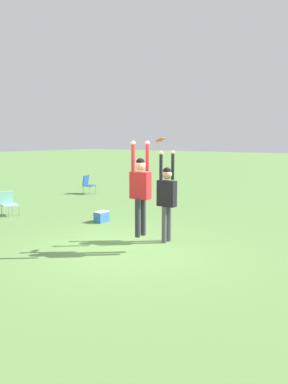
{
  "coord_description": "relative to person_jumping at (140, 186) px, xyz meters",
  "views": [
    {
      "loc": [
        -6.6,
        -5.31,
        2.57
      ],
      "look_at": [
        0.46,
        -0.03,
        1.3
      ],
      "focal_mm": 35.0,
      "sensor_mm": 36.0,
      "label": 1
    }
  ],
  "objects": [
    {
      "name": "frisbee",
      "position": [
        0.55,
        -0.15,
        1.01
      ],
      "size": [
        0.23,
        0.22,
        0.11
      ],
      "color": "#E04C23"
    },
    {
      "name": "person_jumping",
      "position": [
        0.0,
        0.0,
        0.0
      ],
      "size": [
        0.62,
        0.47,
        2.13
      ],
      "rotation": [
        0.0,
        0.0,
        1.6
      ],
      "color": "#2D2D38",
      "rests_on": "ground_plane"
    },
    {
      "name": "cooler_box",
      "position": [
        1.79,
        2.88,
        -1.36
      ],
      "size": [
        0.42,
        0.3,
        0.34
      ],
      "color": "#336BB7",
      "rests_on": "ground_plane"
    },
    {
      "name": "camping_chair_2",
      "position": [
        0.65,
        6.05,
        -1.06
      ],
      "size": [
        0.61,
        0.66,
        0.82
      ],
      "rotation": [
        0.0,
        0.0,
        2.76
      ],
      "color": "gray",
      "rests_on": "ground_plane"
    },
    {
      "name": "ground_plane",
      "position": [
        0.1,
        0.35,
        -1.52
      ],
      "size": [
        120.0,
        120.0,
        0.0
      ],
      "primitive_type": "plane",
      "color": "#608C47"
    },
    {
      "name": "camping_chair_0",
      "position": [
        5.78,
        7.49,
        -1.03
      ],
      "size": [
        0.59,
        0.64,
        0.86
      ],
      "rotation": [
        0.0,
        0.0,
        3.42
      ],
      "color": "gray",
      "rests_on": "ground_plane"
    },
    {
      "name": "person_defending",
      "position": [
        1.11,
        0.04,
        -0.3
      ],
      "size": [
        0.62,
        0.48,
        2.27
      ],
      "rotation": [
        0.0,
        0.0,
        -1.54
      ],
      "color": "#4C4C51",
      "rests_on": "ground_plane"
    }
  ]
}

